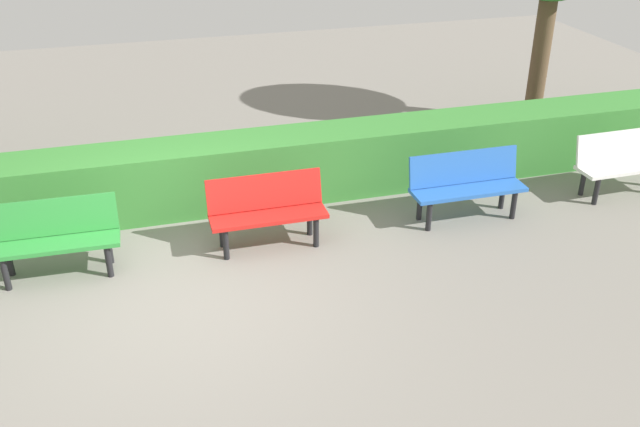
# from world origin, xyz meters

# --- Properties ---
(ground_plane) EXTENTS (22.42, 22.42, 0.00)m
(ground_plane) POSITION_xyz_m (0.00, 0.00, 0.00)
(ground_plane) COLOR gray
(bench_white) EXTENTS (1.36, 0.49, 0.86)m
(bench_white) POSITION_xyz_m (-6.08, -0.86, 0.48)
(bench_white) COLOR white
(bench_white) RESTS_ON ground_plane
(bench_blue) EXTENTS (1.48, 0.47, 0.86)m
(bench_blue) POSITION_xyz_m (-3.70, -0.80, 0.48)
(bench_blue) COLOR blue
(bench_blue) RESTS_ON ground_plane
(bench_red) EXTENTS (1.39, 0.48, 0.86)m
(bench_red) POSITION_xyz_m (-1.11, -0.81, 0.48)
(bench_red) COLOR red
(bench_red) RESTS_ON ground_plane
(bench_green) EXTENTS (1.39, 0.49, 0.86)m
(bench_green) POSITION_xyz_m (1.28, -0.82, 0.48)
(bench_green) COLOR #2D8C38
(bench_green) RESTS_ON ground_plane
(hedge_row) EXTENTS (18.42, 0.79, 0.89)m
(hedge_row) POSITION_xyz_m (-1.14, -2.03, 0.44)
(hedge_row) COLOR #387F33
(hedge_row) RESTS_ON ground_plane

